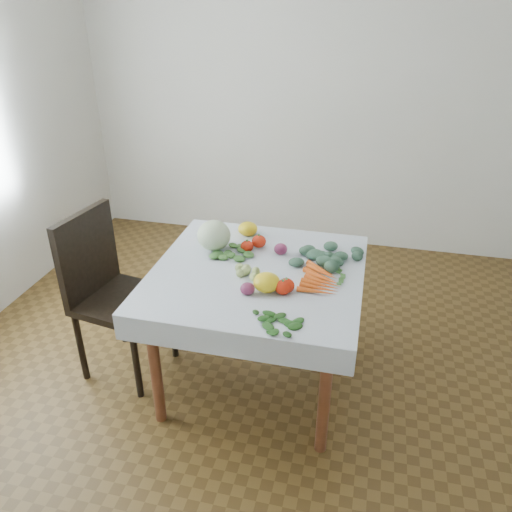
{
  "coord_description": "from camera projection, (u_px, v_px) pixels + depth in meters",
  "views": [
    {
      "loc": [
        0.54,
        -2.27,
        2.1
      ],
      "look_at": [
        -0.02,
        0.04,
        0.82
      ],
      "focal_mm": 35.0,
      "sensor_mm": 36.0,
      "label": 1
    }
  ],
  "objects": [
    {
      "name": "tomato_b",
      "position": [
        259.0,
        241.0,
        2.92
      ],
      "size": [
        0.09,
        0.09,
        0.07
      ],
      "primitive_type": "ellipsoid",
      "rotation": [
        0.0,
        0.0,
        -0.06
      ],
      "color": "red",
      "rests_on": "tablecloth"
    },
    {
      "name": "back_wall",
      "position": [
        313.0,
        91.0,
        4.12
      ],
      "size": [
        4.0,
        0.04,
        2.7
      ],
      "primitive_type": "cube",
      "color": "silver",
      "rests_on": "ground"
    },
    {
      "name": "tomatillo_cluster",
      "position": [
        248.0,
        272.0,
        2.63
      ],
      "size": [
        0.15,
        0.09,
        0.04
      ],
      "color": "#BECA75",
      "rests_on": "tablecloth"
    },
    {
      "name": "onion_a",
      "position": [
        281.0,
        249.0,
        2.84
      ],
      "size": [
        0.1,
        0.1,
        0.07
      ],
      "primitive_type": "ellipsoid",
      "rotation": [
        0.0,
        0.0,
        0.41
      ],
      "color": "#601B41",
      "rests_on": "tablecloth"
    },
    {
      "name": "onion_b",
      "position": [
        248.0,
        289.0,
        2.47
      ],
      "size": [
        0.08,
        0.08,
        0.06
      ],
      "primitive_type": "ellipsoid",
      "rotation": [
        0.0,
        0.0,
        0.09
      ],
      "color": "#601B41",
      "rests_on": "tablecloth"
    },
    {
      "name": "basil_bunch",
      "position": [
        272.0,
        321.0,
        2.27
      ],
      "size": [
        0.28,
        0.21,
        0.01
      ],
      "color": "#21541A",
      "rests_on": "tablecloth"
    },
    {
      "name": "ground",
      "position": [
        257.0,
        378.0,
        3.05
      ],
      "size": [
        4.0,
        4.0,
        0.0
      ],
      "primitive_type": "plane",
      "color": "brown"
    },
    {
      "name": "tablecloth",
      "position": [
        257.0,
        271.0,
        2.69
      ],
      "size": [
        1.12,
        1.12,
        0.01
      ],
      "primitive_type": "cube",
      "color": "white",
      "rests_on": "table"
    },
    {
      "name": "table",
      "position": [
        257.0,
        287.0,
        2.74
      ],
      "size": [
        1.0,
        1.0,
        0.75
      ],
      "color": "brown",
      "rests_on": "ground"
    },
    {
      "name": "chair",
      "position": [
        108.0,
        284.0,
        2.9
      ],
      "size": [
        0.53,
        0.53,
        1.01
      ],
      "color": "black",
      "rests_on": "ground"
    },
    {
      "name": "carrot_bunch",
      "position": [
        321.0,
        280.0,
        2.57
      ],
      "size": [
        0.2,
        0.32,
        0.03
      ],
      "color": "orange",
      "rests_on": "tablecloth"
    },
    {
      "name": "heirloom_front",
      "position": [
        267.0,
        282.0,
        2.49
      ],
      "size": [
        0.14,
        0.14,
        0.09
      ],
      "primitive_type": "ellipsoid",
      "rotation": [
        0.0,
        0.0,
        -0.03
      ],
      "color": "gold",
      "rests_on": "tablecloth"
    },
    {
      "name": "heirloom_back",
      "position": [
        248.0,
        229.0,
        3.06
      ],
      "size": [
        0.13,
        0.13,
        0.08
      ],
      "primitive_type": "ellipsoid",
      "rotation": [
        0.0,
        0.0,
        0.05
      ],
      "color": "gold",
      "rests_on": "tablecloth"
    },
    {
      "name": "tomato_d",
      "position": [
        286.0,
        286.0,
        2.48
      ],
      "size": [
        0.1,
        0.1,
        0.07
      ],
      "primitive_type": "ellipsoid",
      "rotation": [
        0.0,
        0.0,
        -0.27
      ],
      "color": "red",
      "rests_on": "tablecloth"
    },
    {
      "name": "dill_bunch",
      "position": [
        232.0,
        252.0,
        2.85
      ],
      "size": [
        0.22,
        0.21,
        0.02
      ],
      "color": "#447234",
      "rests_on": "tablecloth"
    },
    {
      "name": "tomato_c",
      "position": [
        283.0,
        287.0,
        2.47
      ],
      "size": [
        0.09,
        0.09,
        0.07
      ],
      "primitive_type": "ellipsoid",
      "rotation": [
        0.0,
        0.0,
        -0.07
      ],
      "color": "red",
      "rests_on": "tablecloth"
    },
    {
      "name": "tomato_a",
      "position": [
        247.0,
        246.0,
        2.87
      ],
      "size": [
        0.08,
        0.08,
        0.07
      ],
      "primitive_type": "ellipsoid",
      "rotation": [
        0.0,
        0.0,
        -0.1
      ],
      "color": "red",
      "rests_on": "tablecloth"
    },
    {
      "name": "kale_bunch",
      "position": [
        327.0,
        255.0,
        2.8
      ],
      "size": [
        0.36,
        0.31,
        0.05
      ],
      "color": "#3A5F45",
      "rests_on": "tablecloth"
    },
    {
      "name": "cabbage",
      "position": [
        214.0,
        235.0,
        2.87
      ],
      "size": [
        0.24,
        0.24,
        0.17
      ],
      "primitive_type": "ellipsoid",
      "rotation": [
        0.0,
        0.0,
        0.32
      ],
      "color": "#AFC2A2",
      "rests_on": "tablecloth"
    }
  ]
}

